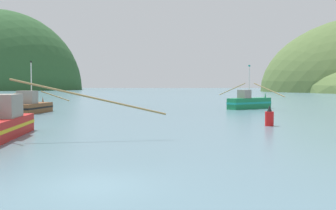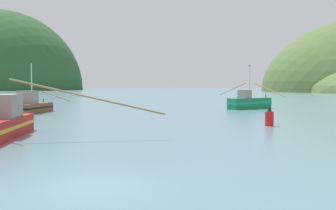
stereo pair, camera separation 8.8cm
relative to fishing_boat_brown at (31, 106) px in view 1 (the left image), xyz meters
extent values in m
plane|color=slate|center=(12.06, -34.30, -0.81)|extent=(600.00, 600.00, 0.00)
cube|color=gray|center=(4.64, -21.27, 1.16)|extent=(1.62, 2.75, 1.49)
cylinder|color=#997F4C|center=(10.22, -23.05, 1.78)|extent=(9.25, 0.57, 2.24)
cube|color=brown|center=(0.03, 0.18, -0.25)|extent=(3.37, 6.69, 1.13)
cube|color=black|center=(0.03, 0.18, -0.19)|extent=(3.41, 6.76, 0.20)
cone|color=brown|center=(0.53, 3.08, 0.67)|extent=(0.23, 0.23, 0.70)
cube|color=gray|center=(-0.15, -0.89, 1.04)|extent=(2.15, 1.80, 1.46)
cylinder|color=silver|center=(0.02, 0.14, 2.64)|extent=(0.12, 0.12, 4.65)
cube|color=black|center=(0.02, 0.14, 5.08)|extent=(0.09, 0.36, 0.20)
cylinder|color=#997F4C|center=(-2.77, 0.66, 1.15)|extent=(3.36, 0.69, 1.19)
cylinder|color=#997F4C|center=(2.83, -0.30, 1.15)|extent=(3.36, 0.69, 1.19)
cube|color=#197A47|center=(26.90, 7.00, -0.08)|extent=(6.57, 5.14, 1.45)
cube|color=teal|center=(26.90, 7.00, -0.01)|extent=(6.64, 5.19, 0.26)
cone|color=#197A47|center=(29.51, 8.75, 1.00)|extent=(0.28, 0.28, 0.70)
cube|color=gray|center=(26.08, 6.45, 1.20)|extent=(1.82, 1.87, 1.11)
cylinder|color=silver|center=(26.84, 6.96, 2.74)|extent=(0.12, 0.12, 4.18)
cube|color=teal|center=(26.84, 6.96, 4.95)|extent=(0.32, 0.23, 0.20)
cylinder|color=#997F4C|center=(25.05, 9.76, 1.78)|extent=(2.92, 4.28, 1.79)
cylinder|color=#997F4C|center=(28.75, 4.24, 1.78)|extent=(2.92, 4.28, 1.79)
cylinder|color=red|center=(23.35, -15.27, -0.24)|extent=(0.69, 0.69, 1.15)
cone|color=black|center=(23.35, -15.27, 0.59)|extent=(0.41, 0.41, 0.50)
camera|label=1|loc=(14.11, -48.04, 2.59)|focal=44.35mm
camera|label=2|loc=(14.19, -48.04, 2.59)|focal=44.35mm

